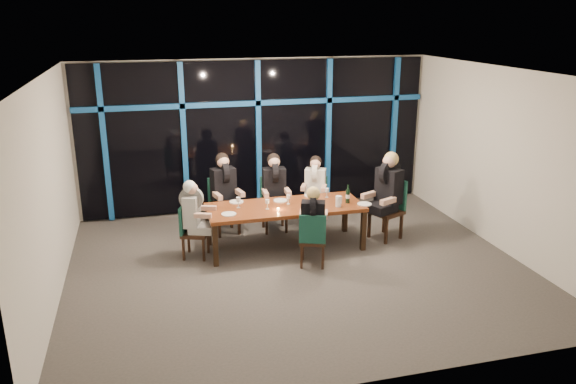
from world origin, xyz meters
name	(u,v)px	position (x,y,z in m)	size (l,w,h in m)	color
room	(298,141)	(0.00, 0.00, 2.02)	(7.04, 7.00, 3.02)	#524C48
window_wall	(258,133)	(0.01, 2.93, 1.55)	(6.86, 0.43, 2.94)	black
dining_table	(285,209)	(0.00, 0.80, 0.68)	(2.60, 1.00, 0.75)	brown
chair_far_left	(223,202)	(-0.89, 1.81, 0.56)	(0.56, 0.56, 1.01)	black
chair_far_mid	(274,200)	(0.02, 1.71, 0.55)	(0.48, 0.48, 0.98)	black
chair_far_right	(315,198)	(0.84, 1.78, 0.50)	(0.55, 0.55, 0.90)	black
chair_end_left	(190,228)	(-1.58, 0.82, 0.49)	(0.53, 0.53, 0.89)	black
chair_end_right	(390,205)	(1.90, 0.79, 0.59)	(0.65, 0.65, 1.06)	black
chair_near_mid	(313,237)	(0.22, -0.05, 0.50)	(0.53, 0.53, 0.89)	black
diner_far_left	(224,182)	(-0.88, 1.73, 0.96)	(0.56, 0.67, 0.98)	black
diner_far_mid	(274,181)	(0.02, 1.63, 0.93)	(0.50, 0.62, 0.95)	black
diner_far_right	(315,181)	(0.81, 1.71, 0.86)	(0.57, 0.62, 0.88)	silver
diner_end_left	(194,208)	(-1.51, 0.80, 0.85)	(0.60, 0.54, 0.86)	black
diner_end_right	(388,183)	(1.82, 0.75, 1.01)	(0.73, 0.67, 1.03)	black
diner_near_mid	(313,214)	(0.25, 0.02, 0.85)	(0.54, 0.61, 0.87)	black
plate_far_left	(236,202)	(-0.75, 1.18, 0.76)	(0.24, 0.24, 0.01)	white
plate_far_mid	(280,200)	(-0.01, 1.06, 0.76)	(0.24, 0.24, 0.01)	white
plate_far_right	(311,195)	(0.58, 1.20, 0.76)	(0.24, 0.24, 0.01)	white
plate_end_left	(229,214)	(-0.98, 0.61, 0.76)	(0.24, 0.24, 0.01)	white
plate_end_right	(363,204)	(1.28, 0.52, 0.76)	(0.24, 0.24, 0.01)	white
plate_near_mid	(314,208)	(0.44, 0.55, 0.76)	(0.24, 0.24, 0.01)	white
wine_bottle	(348,196)	(1.06, 0.67, 0.87)	(0.07, 0.07, 0.32)	black
water_pitcher	(339,201)	(0.85, 0.53, 0.84)	(0.11, 0.10, 0.18)	white
tea_light	(278,209)	(-0.16, 0.63, 0.76)	(0.05, 0.05, 0.03)	#F5A749
wine_glass_a	(267,202)	(-0.32, 0.70, 0.87)	(0.07, 0.07, 0.17)	silver
wine_glass_b	(288,197)	(0.08, 0.87, 0.87)	(0.06, 0.06, 0.16)	silver
wine_glass_c	(313,196)	(0.47, 0.76, 0.89)	(0.07, 0.07, 0.19)	silver
wine_glass_d	(238,200)	(-0.77, 0.90, 0.88)	(0.07, 0.07, 0.18)	white
wine_glass_e	(327,191)	(0.82, 1.05, 0.87)	(0.06, 0.06, 0.17)	silver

